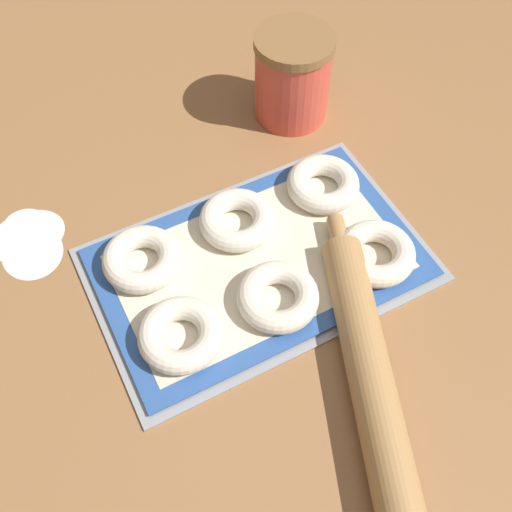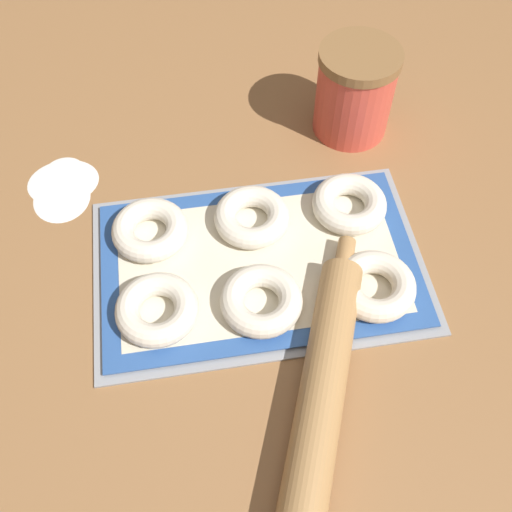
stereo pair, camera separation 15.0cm
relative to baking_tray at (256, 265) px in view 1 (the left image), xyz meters
The scene contains 14 objects.
ground_plane 0.01m from the baking_tray, 57.72° to the left, with size 2.80×2.80×0.00m, color olive.
baking_tray is the anchor object (origin of this frame).
baking_mat 0.01m from the baking_tray, 96.34° to the right, with size 0.45×0.28×0.00m.
bagel_front_left 0.16m from the baking_tray, 156.04° to the right, with size 0.11×0.11×0.03m.
bagel_front_center 0.08m from the baking_tray, 93.42° to the right, with size 0.11×0.11×0.03m.
bagel_front_right 0.17m from the baking_tray, 25.82° to the right, with size 0.11×0.11×0.03m.
bagel_back_left 0.16m from the baking_tray, 154.43° to the left, with size 0.11×0.11×0.03m.
bagel_back_center 0.07m from the baking_tray, 85.98° to the left, with size 0.11×0.11×0.03m.
bagel_back_right 0.17m from the baking_tray, 24.85° to the left, with size 0.11×0.11×0.03m.
flour_canister 0.33m from the baking_tray, 51.99° to the left, with size 0.13×0.13×0.15m.
rolling_pin 0.22m from the baking_tray, 78.02° to the right, with size 0.20×0.45×0.06m.
flour_patch_near 0.36m from the baking_tray, 140.16° to the left, with size 0.06×0.06×0.00m.
flour_patch_far 0.35m from the baking_tray, 143.40° to the left, with size 0.11×0.10×0.00m.
flour_patch_side 0.33m from the baking_tray, 148.23° to the left, with size 0.09×0.10×0.00m.
Camera 1 is at (-0.22, -0.42, 0.72)m, focal length 42.00 mm.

